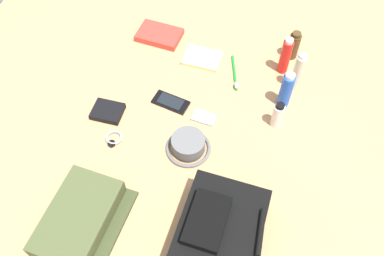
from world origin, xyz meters
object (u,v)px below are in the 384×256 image
at_px(notepad, 202,58).
at_px(media_player, 204,118).
at_px(backpack, 219,231).
at_px(wristwatch, 114,138).
at_px(bucket_hat, 188,145).
at_px(cologne_bottle, 294,45).
at_px(toothbrush, 235,74).
at_px(deodorant_spray, 286,90).
at_px(toiletry_pouch, 80,219).
at_px(wallet, 108,112).
at_px(sunscreen_spray, 285,56).
at_px(cell_phone, 171,102).
at_px(toothpaste_tube, 278,115).
at_px(lotion_bottle, 298,72).
at_px(paperback_novel, 159,35).

bearing_deg(notepad, media_player, 17.86).
height_order(backpack, wristwatch, backpack).
relative_size(bucket_hat, cologne_bottle, 1.26).
relative_size(toothbrush, notepad, 1.18).
relative_size(wristwatch, toothbrush, 0.40).
relative_size(cologne_bottle, deodorant_spray, 0.78).
height_order(toiletry_pouch, wallet, toiletry_pouch).
bearing_deg(deodorant_spray, sunscreen_spray, -174.01).
bearing_deg(media_player, notepad, -167.60).
bearing_deg(notepad, cell_phone, -10.75).
distance_m(bucket_hat, toothpaste_tube, 0.34).
xyz_separation_m(wristwatch, toothbrush, (-0.39, 0.37, 0.00)).
height_order(backpack, media_player, backpack).
bearing_deg(bucket_hat, wristwatch, -86.13).
bearing_deg(notepad, toiletry_pouch, -11.05).
relative_size(cologne_bottle, media_player, 1.38).
bearing_deg(backpack, media_player, -163.03).
height_order(bucket_hat, wristwatch, bucket_hat).
xyz_separation_m(lotion_bottle, wallet, (0.28, -0.66, -0.07)).
bearing_deg(deodorant_spray, lotion_bottle, 159.02).
bearing_deg(deodorant_spray, media_player, -64.31).
bearing_deg(notepad, backpack, 20.62).
xyz_separation_m(toiletry_pouch, notepad, (-0.77, 0.23, -0.03)).
height_order(lotion_bottle, deodorant_spray, lotion_bottle).
height_order(backpack, lotion_bottle, lotion_bottle).
distance_m(backpack, toothpaste_tube, 0.48).
relative_size(sunscreen_spray, cell_phone, 1.14).
distance_m(lotion_bottle, wallet, 0.72).
xyz_separation_m(toiletry_pouch, toothbrush, (-0.71, 0.37, -0.03)).
distance_m(toiletry_pouch, lotion_bottle, 0.92).
height_order(backpack, sunscreen_spray, sunscreen_spray).
height_order(cell_phone, wristwatch, cell_phone).
relative_size(lotion_bottle, toothpaste_tube, 1.54).
bearing_deg(toothpaste_tube, backpack, -15.29).
bearing_deg(toothpaste_tube, wallet, -82.05).
distance_m(bucket_hat, media_player, 0.14).
bearing_deg(wallet, cologne_bottle, 127.22).
bearing_deg(bucket_hat, media_player, 168.56).
bearing_deg(deodorant_spray, wallet, -73.47).
xyz_separation_m(toiletry_pouch, paperback_novel, (-0.85, 0.02, -0.02)).
relative_size(bucket_hat, paperback_novel, 0.81).
height_order(backpack, deodorant_spray, deodorant_spray).
xyz_separation_m(bucket_hat, toothbrush, (-0.37, 0.11, -0.02)).
bearing_deg(wristwatch, media_player, 118.27).
relative_size(cologne_bottle, cell_phone, 0.86).
bearing_deg(paperback_novel, deodorant_spray, 65.76).
height_order(sunscreen_spray, notepad, sunscreen_spray).
xyz_separation_m(cologne_bottle, lotion_bottle, (0.16, 0.02, 0.02)).
xyz_separation_m(toiletry_pouch, media_player, (-0.48, 0.29, -0.03)).
distance_m(media_player, wristwatch, 0.33).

